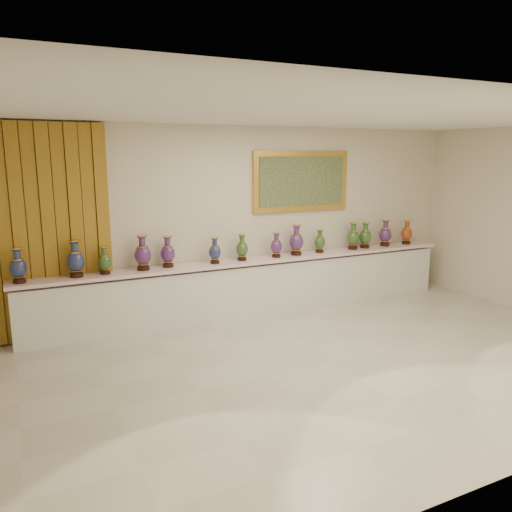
{
  "coord_description": "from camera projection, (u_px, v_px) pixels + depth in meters",
  "views": [
    {
      "loc": [
        -3.42,
        -4.84,
        2.54
      ],
      "look_at": [
        -0.25,
        1.7,
        1.07
      ],
      "focal_mm": 35.0,
      "sensor_mm": 36.0,
      "label": 1
    }
  ],
  "objects": [
    {
      "name": "vase_9",
      "position": [
        320.0,
        242.0,
        8.54
      ],
      "size": [
        0.24,
        0.24,
        0.4
      ],
      "rotation": [
        0.0,
        0.0,
        -0.35
      ],
      "color": "black",
      "rests_on": "counter"
    },
    {
      "name": "vase_13",
      "position": [
        407.0,
        233.0,
        9.36
      ],
      "size": [
        0.25,
        0.25,
        0.44
      ],
      "rotation": [
        0.0,
        0.0,
        -0.23
      ],
      "color": "black",
      "rests_on": "counter"
    },
    {
      "name": "vase_7",
      "position": [
        276.0,
        246.0,
        8.13
      ],
      "size": [
        0.22,
        0.22,
        0.41
      ],
      "rotation": [
        0.0,
        0.0,
        -0.18
      ],
      "color": "black",
      "rests_on": "counter"
    },
    {
      "name": "ground",
      "position": [
        333.0,
        362.0,
        6.24
      ],
      "size": [
        8.0,
        8.0,
        0.0
      ],
      "primitive_type": "plane",
      "color": "beige",
      "rests_on": "ground"
    },
    {
      "name": "vase_8",
      "position": [
        296.0,
        241.0,
        8.31
      ],
      "size": [
        0.3,
        0.3,
        0.51
      ],
      "rotation": [
        0.0,
        0.0,
        0.33
      ],
      "color": "black",
      "rests_on": "counter"
    },
    {
      "name": "vase_0",
      "position": [
        18.0,
        267.0,
        6.49
      ],
      "size": [
        0.28,
        0.28,
        0.47
      ],
      "rotation": [
        0.0,
        0.0,
        -0.41
      ],
      "color": "black",
      "rests_on": "counter"
    },
    {
      "name": "room",
      "position": [
        97.0,
        223.0,
        7.05
      ],
      "size": [
        8.0,
        8.0,
        8.0
      ],
      "color": "beige",
      "rests_on": "ground"
    },
    {
      "name": "vase_1",
      "position": [
        75.0,
        261.0,
        6.8
      ],
      "size": [
        0.25,
        0.25,
        0.51
      ],
      "rotation": [
        0.0,
        0.0,
        0.04
      ],
      "color": "black",
      "rests_on": "counter"
    },
    {
      "name": "vase_6",
      "position": [
        242.0,
        249.0,
        7.89
      ],
      "size": [
        0.25,
        0.25,
        0.42
      ],
      "rotation": [
        0.0,
        0.0,
        0.33
      ],
      "color": "black",
      "rests_on": "counter"
    },
    {
      "name": "label_card",
      "position": [
        188.0,
        267.0,
        7.43
      ],
      "size": [
        0.1,
        0.06,
        0.0
      ],
      "primitive_type": "cube",
      "color": "white",
      "rests_on": "counter"
    },
    {
      "name": "vase_10",
      "position": [
        353.0,
        237.0,
        8.82
      ],
      "size": [
        0.24,
        0.24,
        0.48
      ],
      "rotation": [
        0.0,
        0.0,
        -0.09
      ],
      "color": "black",
      "rests_on": "counter"
    },
    {
      "name": "vase_3",
      "position": [
        143.0,
        254.0,
        7.22
      ],
      "size": [
        0.28,
        0.28,
        0.51
      ],
      "rotation": [
        0.0,
        0.0,
        0.19
      ],
      "color": "black",
      "rests_on": "counter"
    },
    {
      "name": "vase_11",
      "position": [
        365.0,
        237.0,
        8.95
      ],
      "size": [
        0.25,
        0.25,
        0.46
      ],
      "rotation": [
        0.0,
        0.0,
        -0.18
      ],
      "color": "black",
      "rests_on": "counter"
    },
    {
      "name": "counter",
      "position": [
        255.0,
        286.0,
        8.15
      ],
      "size": [
        7.28,
        0.48,
        0.9
      ],
      "color": "white",
      "rests_on": "ground"
    },
    {
      "name": "vase_12",
      "position": [
        385.0,
        234.0,
        9.15
      ],
      "size": [
        0.25,
        0.25,
        0.48
      ],
      "rotation": [
        0.0,
        0.0,
        -0.1
      ],
      "color": "black",
      "rests_on": "counter"
    },
    {
      "name": "vase_4",
      "position": [
        168.0,
        253.0,
        7.42
      ],
      "size": [
        0.28,
        0.28,
        0.47
      ],
      "rotation": [
        0.0,
        0.0,
        -0.36
      ],
      "color": "black",
      "rests_on": "counter"
    },
    {
      "name": "vase_2",
      "position": [
        105.0,
        262.0,
        6.98
      ],
      "size": [
        0.21,
        0.21,
        0.39
      ],
      "rotation": [
        0.0,
        0.0,
        0.17
      ],
      "color": "black",
      "rests_on": "counter"
    },
    {
      "name": "vase_5",
      "position": [
        215.0,
        252.0,
        7.67
      ],
      "size": [
        0.21,
        0.21,
        0.4
      ],
      "rotation": [
        0.0,
        0.0,
        0.16
      ],
      "color": "black",
      "rests_on": "counter"
    }
  ]
}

